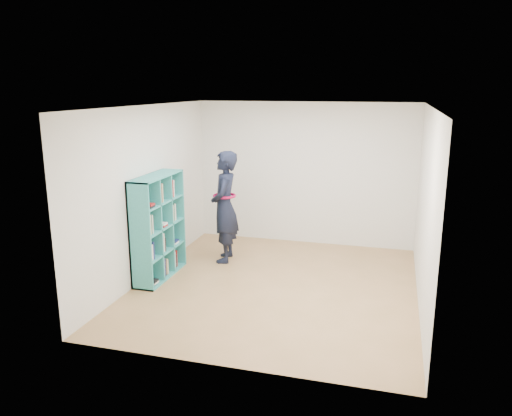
# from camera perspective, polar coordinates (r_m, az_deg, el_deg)

# --- Properties ---
(floor) EXTENTS (4.50, 4.50, 0.00)m
(floor) POSITION_cam_1_polar(r_m,az_deg,el_deg) (7.44, 2.27, -8.92)
(floor) COLOR #9A7646
(floor) RESTS_ON ground
(ceiling) EXTENTS (4.50, 4.50, 0.00)m
(ceiling) POSITION_cam_1_polar(r_m,az_deg,el_deg) (6.87, 2.48, 11.52)
(ceiling) COLOR white
(ceiling) RESTS_ON wall_back
(wall_left) EXTENTS (0.02, 4.50, 2.60)m
(wall_left) POSITION_cam_1_polar(r_m,az_deg,el_deg) (7.73, -12.22, 1.76)
(wall_left) COLOR silver
(wall_left) RESTS_ON floor
(wall_right) EXTENTS (0.02, 4.50, 2.60)m
(wall_right) POSITION_cam_1_polar(r_m,az_deg,el_deg) (6.88, 18.81, -0.16)
(wall_right) COLOR silver
(wall_right) RESTS_ON floor
(wall_back) EXTENTS (4.00, 0.02, 2.60)m
(wall_back) POSITION_cam_1_polar(r_m,az_deg,el_deg) (9.20, 5.59, 3.90)
(wall_back) COLOR silver
(wall_back) RESTS_ON floor
(wall_front) EXTENTS (4.00, 0.02, 2.60)m
(wall_front) POSITION_cam_1_polar(r_m,az_deg,el_deg) (4.95, -3.62, -4.72)
(wall_front) COLOR silver
(wall_front) RESTS_ON floor
(bookshelf) EXTENTS (0.35, 1.19, 1.59)m
(bookshelf) POSITION_cam_1_polar(r_m,az_deg,el_deg) (7.71, -11.27, -2.27)
(bookshelf) COLOR teal
(bookshelf) RESTS_ON floor
(person) EXTENTS (0.56, 0.75, 1.85)m
(person) POSITION_cam_1_polar(r_m,az_deg,el_deg) (8.25, -3.61, 0.15)
(person) COLOR black
(person) RESTS_ON floor
(smartphone) EXTENTS (0.03, 0.11, 0.14)m
(smartphone) POSITION_cam_1_polar(r_m,az_deg,el_deg) (8.32, -4.48, 1.10)
(smartphone) COLOR silver
(smartphone) RESTS_ON person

